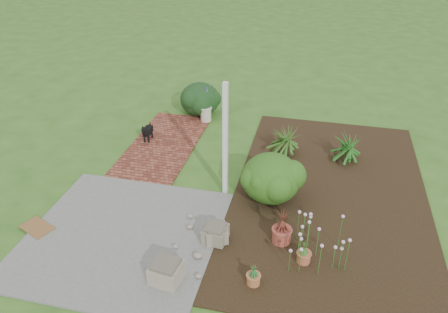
% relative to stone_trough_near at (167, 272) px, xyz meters
% --- Properties ---
extents(ground, '(80.00, 80.00, 0.00)m').
position_rel_stone_trough_near_xyz_m(ground, '(0.06, 2.59, -0.20)').
color(ground, '#315F1E').
rests_on(ground, ground).
extents(concrete_patio, '(3.50, 3.50, 0.04)m').
position_rel_stone_trough_near_xyz_m(concrete_patio, '(-1.19, 0.84, -0.18)').
color(concrete_patio, slate).
rests_on(concrete_patio, ground).
extents(brick_path, '(1.60, 3.50, 0.04)m').
position_rel_stone_trough_near_xyz_m(brick_path, '(-1.64, 4.34, -0.18)').
color(brick_path, '#5C291D').
rests_on(brick_path, ground).
extents(garden_bed, '(4.00, 7.00, 0.03)m').
position_rel_stone_trough_near_xyz_m(garden_bed, '(2.56, 3.09, -0.18)').
color(garden_bed, black).
rests_on(garden_bed, ground).
extents(veranda_post, '(0.10, 0.10, 2.50)m').
position_rel_stone_trough_near_xyz_m(veranda_post, '(0.36, 2.69, 1.05)').
color(veranda_post, white).
rests_on(veranda_post, ground).
extents(stone_trough_near, '(0.54, 0.54, 0.32)m').
position_rel_stone_trough_near_xyz_m(stone_trough_near, '(0.00, 0.00, 0.00)').
color(stone_trough_near, gray).
rests_on(stone_trough_near, concrete_patio).
extents(stone_trough_mid, '(0.54, 0.54, 0.27)m').
position_rel_stone_trough_near_xyz_m(stone_trough_mid, '(0.54, 1.14, -0.02)').
color(stone_trough_mid, gray).
rests_on(stone_trough_mid, concrete_patio).
extents(stone_trough_far, '(0.45, 0.45, 0.28)m').
position_rel_stone_trough_near_xyz_m(stone_trough_far, '(0.54, 1.12, -0.02)').
color(stone_trough_far, '#747157').
rests_on(stone_trough_far, concrete_patio).
extents(coir_doormat, '(0.73, 0.61, 0.02)m').
position_rel_stone_trough_near_xyz_m(coir_doormat, '(-2.86, 0.67, -0.15)').
color(coir_doormat, brown).
rests_on(coir_doormat, concrete_patio).
extents(black_dog, '(0.18, 0.55, 0.47)m').
position_rel_stone_trough_near_xyz_m(black_dog, '(-2.10, 4.40, 0.12)').
color(black_dog, black).
rests_on(black_dog, brick_path).
extents(cream_ceramic_urn, '(0.40, 0.40, 0.40)m').
position_rel_stone_trough_near_xyz_m(cream_ceramic_urn, '(-0.95, 5.88, 0.04)').
color(cream_ceramic_urn, beige).
rests_on(cream_ceramic_urn, brick_path).
extents(evergreen_shrub, '(1.24, 1.24, 1.03)m').
position_rel_stone_trough_near_xyz_m(evergreen_shrub, '(1.32, 2.67, 0.35)').
color(evergreen_shrub, '#103A10').
rests_on(evergreen_shrub, garden_bed).
extents(agapanthus_clump_back, '(0.97, 0.97, 0.83)m').
position_rel_stone_trough_near_xyz_m(agapanthus_clump_back, '(2.86, 4.58, 0.24)').
color(agapanthus_clump_back, '#133F0B').
rests_on(agapanthus_clump_back, garden_bed).
extents(agapanthus_clump_front, '(1.25, 1.25, 0.85)m').
position_rel_stone_trough_near_xyz_m(agapanthus_clump_front, '(1.39, 4.59, 0.26)').
color(agapanthus_clump_front, '#163D13').
rests_on(agapanthus_clump_front, garden_bed).
extents(pink_flower_patch, '(1.21, 1.21, 0.71)m').
position_rel_stone_trough_near_xyz_m(pink_flower_patch, '(2.40, 1.12, 0.19)').
color(pink_flower_patch, '#113D0F').
rests_on(pink_flower_patch, garden_bed).
extents(terracotta_pot_bronze, '(0.35, 0.35, 0.28)m').
position_rel_stone_trough_near_xyz_m(terracotta_pot_bronze, '(1.72, 1.38, -0.03)').
color(terracotta_pot_bronze, '#9A4434').
rests_on(terracotta_pot_bronze, garden_bed).
extents(terracotta_pot_small_left, '(0.28, 0.28, 0.20)m').
position_rel_stone_trough_near_xyz_m(terracotta_pot_small_left, '(2.15, 0.95, -0.07)').
color(terracotta_pot_small_left, '#B45E3D').
rests_on(terracotta_pot_small_left, garden_bed).
extents(terracotta_pot_small_right, '(0.26, 0.26, 0.19)m').
position_rel_stone_trough_near_xyz_m(terracotta_pot_small_right, '(1.39, 0.25, -0.08)').
color(terracotta_pot_small_right, '#AF673B').
rests_on(terracotta_pot_small_right, garden_bed).
extents(purple_flowering_bush, '(1.33, 1.33, 0.96)m').
position_rel_stone_trough_near_xyz_m(purple_flowering_bush, '(-1.26, 6.37, 0.28)').
color(purple_flowering_bush, black).
rests_on(purple_flowering_bush, ground).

